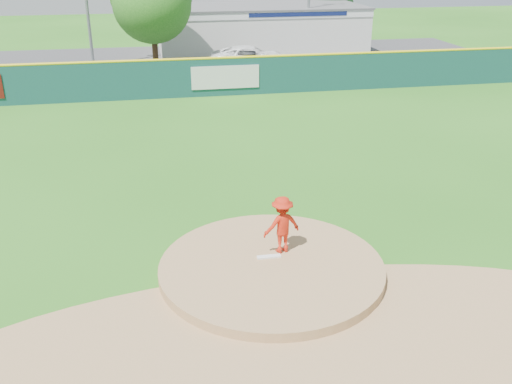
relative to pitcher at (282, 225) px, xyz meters
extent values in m
plane|color=#286B19|center=(-0.38, -0.55, -1.00)|extent=(120.00, 120.00, 0.00)
cylinder|color=#9E774C|center=(-0.38, -0.55, -1.00)|extent=(5.50, 5.50, 0.50)
cube|color=white|center=(-0.38, -0.25, -0.73)|extent=(0.60, 0.15, 0.04)
cylinder|color=#9E774C|center=(-0.38, -3.55, -0.99)|extent=(15.40, 15.40, 0.01)
cube|color=#38383A|center=(-0.38, 26.45, -0.99)|extent=(44.00, 16.00, 0.02)
imported|color=red|center=(0.00, 0.00, 0.00)|extent=(1.07, 0.76, 1.49)
imported|color=white|center=(3.65, 24.20, -0.26)|extent=(5.47, 3.11, 1.44)
cube|color=silver|center=(5.62, 31.45, 0.60)|extent=(15.00, 8.00, 3.20)
cube|color=white|center=(5.62, 27.43, 2.00)|extent=(15.00, 0.06, 0.55)
cube|color=#0F194C|center=(7.62, 27.39, 2.00)|extent=(7.00, 0.03, 0.28)
cube|color=#59595B|center=(5.62, 31.45, 2.25)|extent=(15.20, 8.20, 0.12)
cube|color=silver|center=(1.05, 17.37, 0.00)|extent=(3.60, 0.04, 1.20)
cube|color=#13403F|center=(-0.38, 17.45, 0.00)|extent=(40.00, 0.10, 2.00)
cylinder|color=yellow|center=(-0.38, 17.45, 1.00)|extent=(40.00, 0.14, 0.14)
cylinder|color=#382314|center=(-2.38, 24.45, 0.30)|extent=(0.36, 0.36, 2.60)
cylinder|color=#382314|center=(12.62, 35.45, -0.20)|extent=(0.40, 0.40, 1.60)
camera|label=1|loc=(-3.04, -12.33, 6.39)|focal=40.00mm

